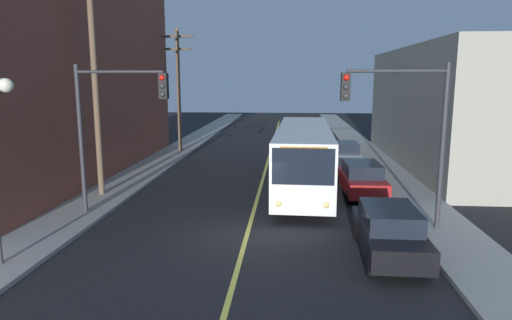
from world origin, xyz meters
name	(u,v)px	position (x,y,z in m)	size (l,w,h in m)	color
ground_plane	(247,234)	(0.00, 0.00, 0.00)	(120.00, 120.00, 0.00)	black
sidewalk_left	(142,173)	(-7.25, 10.00, 0.07)	(2.50, 90.00, 0.15)	gray
sidewalk_right	(391,177)	(7.25, 10.00, 0.07)	(2.50, 90.00, 0.15)	gray
lane_stripe_center	(268,161)	(0.00, 15.00, 0.01)	(0.16, 60.00, 0.01)	#D8CC4C
building_left_brick	(26,64)	(-13.49, 9.44, 6.41)	(10.00, 22.59, 12.82)	brown
building_right_warehouse	(496,108)	(14.49, 14.14, 3.76)	(12.00, 19.36, 7.53)	gray
city_bus	(304,154)	(2.20, 6.96, 1.82)	(2.92, 12.22, 3.20)	silver
parked_car_black	(389,231)	(4.67, -1.74, 0.84)	(1.87, 4.42, 1.62)	black
parked_car_red	(362,179)	(4.98, 5.94, 0.84)	(1.90, 4.44, 1.62)	maroon
parked_car_white	(344,155)	(4.95, 12.88, 0.84)	(1.90, 4.44, 1.62)	silver
utility_pole_near	(94,65)	(-7.48, 4.78, 6.21)	(2.40, 0.28, 11.08)	brown
utility_pole_mid	(178,84)	(-6.90, 18.09, 5.19)	(2.40, 0.28, 9.10)	brown
traffic_signal_left_corner	(116,111)	(-5.41, 1.90, 4.30)	(3.75, 0.48, 6.00)	#2D2D33
traffic_signal_right_corner	(400,115)	(5.41, 0.78, 4.30)	(3.75, 0.48, 6.00)	#2D2D33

